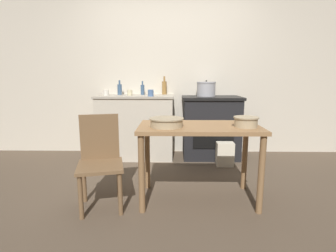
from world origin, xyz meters
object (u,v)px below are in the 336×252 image
at_px(chair, 100,159).
at_px(bottle_mid_left, 164,87).
at_px(work_table, 199,137).
at_px(cup_center, 130,93).
at_px(flour_sack, 225,154).
at_px(cup_center_right, 106,93).
at_px(bottle_far_left, 120,89).
at_px(mixing_bowl_small, 167,122).
at_px(cup_center_left, 151,93).
at_px(stove, 211,127).
at_px(bottle_left, 143,89).
at_px(stock_pot, 206,89).
at_px(mixing_bowl_large, 246,121).

relative_size(chair, bottle_mid_left, 3.10).
distance_m(work_table, cup_center, 1.68).
relative_size(flour_sack, cup_center, 3.99).
bearing_deg(cup_center_right, bottle_far_left, 43.14).
bearing_deg(bottle_far_left, cup_center_right, -136.86).
bearing_deg(bottle_mid_left, chair, -107.20).
distance_m(mixing_bowl_small, bottle_mid_left, 1.72).
height_order(bottle_far_left, cup_center_right, bottle_far_left).
bearing_deg(work_table, cup_center_left, 114.81).
distance_m(stove, cup_center_right, 1.62).
distance_m(work_table, flour_sack, 1.21).
height_order(stove, work_table, stove).
relative_size(bottle_far_left, bottle_left, 1.06).
distance_m(stock_pot, mixing_bowl_large, 1.59).
bearing_deg(mixing_bowl_large, mixing_bowl_small, -179.99).
bearing_deg(flour_sack, bottle_left, 155.99).
bearing_deg(work_table, cup_center, 122.27).
height_order(bottle_left, cup_center_left, bottle_left).
bearing_deg(bottle_mid_left, work_table, -76.83).
xyz_separation_m(bottle_left, bottle_mid_left, (0.33, 0.09, 0.03)).
bearing_deg(stock_pot, stove, -36.78).
relative_size(work_table, cup_center_left, 12.39).
bearing_deg(mixing_bowl_large, cup_center, 131.47).
xyz_separation_m(work_table, mixing_bowl_large, (0.42, -0.08, 0.17)).
bearing_deg(cup_center_left, chair, -105.36).
bearing_deg(cup_center, work_table, -57.73).
distance_m(stove, mixing_bowl_large, 1.54).
bearing_deg(flour_sack, cup_center_right, 168.47).
distance_m(stock_pot, cup_center, 1.13).
xyz_separation_m(mixing_bowl_large, bottle_mid_left, (-0.80, 1.70, 0.24)).
xyz_separation_m(chair, mixing_bowl_large, (1.34, 0.05, 0.35)).
xyz_separation_m(work_table, cup_center_right, (-1.22, 1.35, 0.34)).
height_order(chair, flour_sack, chair).
relative_size(flour_sack, bottle_left, 1.58).
xyz_separation_m(stock_pot, bottle_far_left, (-1.29, 0.03, -0.01)).
distance_m(chair, bottle_far_left, 1.74).
xyz_separation_m(mixing_bowl_small, cup_center_right, (-0.91, 1.43, 0.18)).
distance_m(bottle_left, cup_center, 0.23).
relative_size(work_table, flour_sack, 3.50).
distance_m(cup_center_left, cup_center_right, 0.68).
xyz_separation_m(bottle_mid_left, cup_center_right, (-0.84, -0.27, -0.07)).
bearing_deg(stock_pot, bottle_far_left, 178.87).
bearing_deg(stove, bottle_left, 174.23).
relative_size(bottle_left, bottle_mid_left, 0.75).
xyz_separation_m(mixing_bowl_large, cup_center_left, (-0.97, 1.28, 0.18)).
xyz_separation_m(work_table, flour_sack, (0.46, 1.01, -0.47)).
distance_m(chair, flour_sack, 1.82).
distance_m(chair, mixing_bowl_large, 1.39).
relative_size(mixing_bowl_large, cup_center_right, 2.82).
height_order(mixing_bowl_large, cup_center, cup_center).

